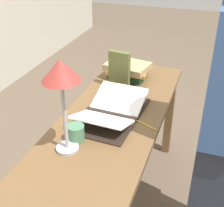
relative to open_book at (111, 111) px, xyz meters
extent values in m
plane|color=brown|center=(0.00, -0.01, -0.77)|extent=(12.00, 12.00, 0.00)
cube|color=brown|center=(0.00, -0.01, -0.04)|extent=(1.59, 0.55, 0.03)
cube|color=brown|center=(0.74, -0.24, -0.42)|extent=(0.06, 0.06, 0.71)
cube|color=brown|center=(0.74, 0.22, -0.42)|extent=(0.06, 0.06, 0.71)
cube|color=black|center=(0.00, 0.00, -0.02)|extent=(0.04, 0.30, 0.02)
cube|color=black|center=(-0.13, 0.01, -0.02)|extent=(0.26, 0.32, 0.01)
cube|color=black|center=(0.13, -0.01, -0.02)|extent=(0.26, 0.32, 0.01)
cube|color=white|center=(-0.12, 0.01, 0.02)|extent=(0.24, 0.31, 0.09)
cube|color=white|center=(0.12, -0.01, 0.02)|extent=(0.24, 0.31, 0.09)
cube|color=#234C2D|center=(0.51, 0.06, -0.01)|extent=(0.18, 0.26, 0.04)
cube|color=#BC8933|center=(0.51, 0.06, 0.03)|extent=(0.17, 0.28, 0.03)
cube|color=tan|center=(0.51, 0.06, 0.06)|extent=(0.25, 0.32, 0.05)
cube|color=brown|center=(0.35, 0.07, 0.10)|extent=(0.05, 0.14, 0.25)
cylinder|color=#ADADB2|center=(-0.36, 0.10, -0.02)|extent=(0.11, 0.11, 0.02)
cylinder|color=#ADADB2|center=(-0.36, 0.10, 0.17)|extent=(0.02, 0.02, 0.35)
cone|color=#99332D|center=(-0.36, 0.10, 0.39)|extent=(0.17, 0.17, 0.10)
cylinder|color=#4C7F5B|center=(-0.28, 0.09, 0.02)|extent=(0.09, 0.09, 0.09)
torus|color=#4C7F5B|center=(-0.24, 0.12, 0.02)|extent=(0.04, 0.04, 0.05)
cylinder|color=gold|center=(-0.03, -0.20, -0.02)|extent=(0.08, 0.16, 0.01)
cube|color=#2D3342|center=(-0.03, -0.60, -0.39)|extent=(0.31, 0.20, 0.78)
camera|label=1|loc=(-1.43, -0.51, 0.93)|focal=50.00mm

